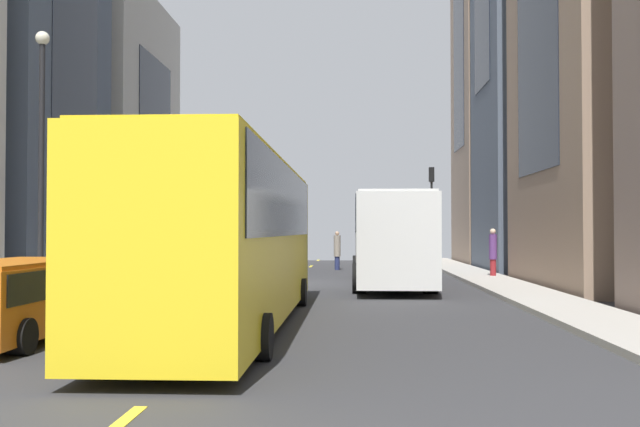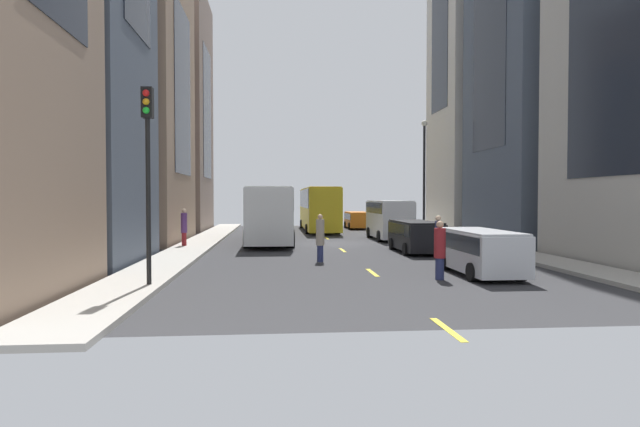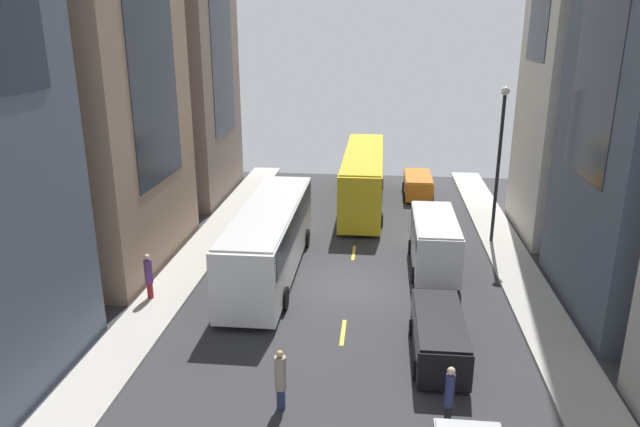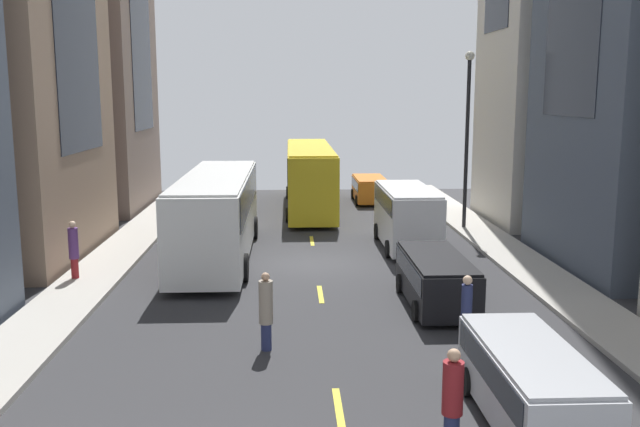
# 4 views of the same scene
# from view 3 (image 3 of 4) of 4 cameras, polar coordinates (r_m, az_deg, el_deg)

# --- Properties ---
(ground_plane) EXTENTS (42.08, 42.08, 0.00)m
(ground_plane) POSITION_cam_3_polar(r_m,az_deg,el_deg) (27.10, 2.84, -7.10)
(ground_plane) COLOR #333335
(sidewalk_west) EXTENTS (2.13, 44.00, 0.15)m
(sidewalk_west) POSITION_cam_3_polar(r_m,az_deg,el_deg) (28.56, -13.43, -6.08)
(sidewalk_west) COLOR #B2ADA3
(sidewalk_west) RESTS_ON ground
(sidewalk_east) EXTENTS (2.13, 44.00, 0.15)m
(sidewalk_east) POSITION_cam_3_polar(r_m,az_deg,el_deg) (27.88, 19.58, -7.28)
(sidewalk_east) COLOR #B2ADA3
(sidewalk_east) RESTS_ON ground
(lane_stripe_2) EXTENTS (0.16, 2.00, 0.01)m
(lane_stripe_2) POSITION_cam_3_polar(r_m,az_deg,el_deg) (23.36, 2.25, -11.43)
(lane_stripe_2) COLOR yellow
(lane_stripe_2) RESTS_ON ground
(lane_stripe_3) EXTENTS (0.16, 2.00, 0.01)m
(lane_stripe_3) POSITION_cam_3_polar(r_m,az_deg,el_deg) (30.95, 3.28, -3.82)
(lane_stripe_3) COLOR yellow
(lane_stripe_3) RESTS_ON ground
(lane_stripe_4) EXTENTS (0.16, 2.00, 0.01)m
(lane_stripe_4) POSITION_cam_3_polar(r_m,az_deg,el_deg) (38.88, 3.89, 0.74)
(lane_stripe_4) COLOR yellow
(lane_stripe_4) RESTS_ON ground
(lane_stripe_5) EXTENTS (0.16, 2.00, 0.01)m
(lane_stripe_5) POSITION_cam_3_polar(r_m,az_deg,el_deg) (46.97, 4.29, 3.75)
(lane_stripe_5) COLOR yellow
(lane_stripe_5) RESTS_ON ground
(building_west_2) EXTENTS (7.73, 10.15, 18.78)m
(building_west_2) POSITION_cam_3_polar(r_m,az_deg,el_deg) (30.32, -22.75, 12.67)
(building_west_2) COLOR #937760
(building_west_2) RESTS_ON ground
(building_west_3) EXTENTS (7.11, 9.10, 19.84)m
(building_west_3) POSITION_cam_3_polar(r_m,az_deg,el_deg) (41.21, -14.40, 15.24)
(building_west_3) COLOR #7A665B
(building_west_3) RESTS_ON ground
(city_bus_white) EXTENTS (2.80, 11.79, 3.35)m
(city_bus_white) POSITION_cam_3_polar(r_m,az_deg,el_deg) (27.85, -4.90, -1.98)
(city_bus_white) COLOR silver
(city_bus_white) RESTS_ON ground
(streetcar_yellow) EXTENTS (2.70, 13.19, 3.59)m
(streetcar_yellow) POSITION_cam_3_polar(r_m,az_deg,el_deg) (38.58, 4.22, 3.87)
(streetcar_yellow) COLOR yellow
(streetcar_yellow) RESTS_ON ground
(delivery_van_white) EXTENTS (2.25, 5.86, 2.58)m
(delivery_van_white) POSITION_cam_3_polar(r_m,az_deg,el_deg) (29.07, 11.04, -2.42)
(delivery_van_white) COLOR white
(delivery_van_white) RESTS_ON ground
(car_black_0) EXTENTS (1.92, 4.78, 1.58)m
(car_black_0) POSITION_cam_3_polar(r_m,az_deg,el_deg) (21.80, 11.45, -11.32)
(car_black_0) COLOR black
(car_black_0) RESTS_ON ground
(car_orange_1) EXTENTS (2.01, 4.37, 1.51)m
(car_orange_1) POSITION_cam_3_polar(r_m,az_deg,el_deg) (41.34, 9.46, 2.86)
(car_orange_1) COLOR orange
(car_orange_1) RESTS_ON ground
(pedestrian_waiting_curb) EXTENTS (0.28, 0.28, 1.99)m
(pedestrian_waiting_curb) POSITION_cam_3_polar(r_m,az_deg,el_deg) (18.46, 12.43, -16.72)
(pedestrian_waiting_curb) COLOR black
(pedestrian_waiting_curb) RESTS_ON ground
(pedestrian_walking_far) EXTENTS (0.36, 0.36, 2.04)m
(pedestrian_walking_far) POSITION_cam_3_polar(r_m,az_deg,el_deg) (18.78, -3.85, -15.66)
(pedestrian_walking_far) COLOR navy
(pedestrian_walking_far) RESTS_ON ground
(pedestrian_crossing_mid) EXTENTS (0.34, 0.34, 2.02)m
(pedestrian_crossing_mid) POSITION_cam_3_polar(r_m,az_deg,el_deg) (26.31, -16.27, -5.73)
(pedestrian_crossing_mid) COLOR maroon
(pedestrian_crossing_mid) RESTS_ON ground
(streetlamp_near) EXTENTS (0.44, 0.44, 8.29)m
(streetlamp_near) POSITION_cam_3_polar(r_m,az_deg,el_deg) (32.19, 17.01, 5.79)
(streetlamp_near) COLOR black
(streetlamp_near) RESTS_ON ground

